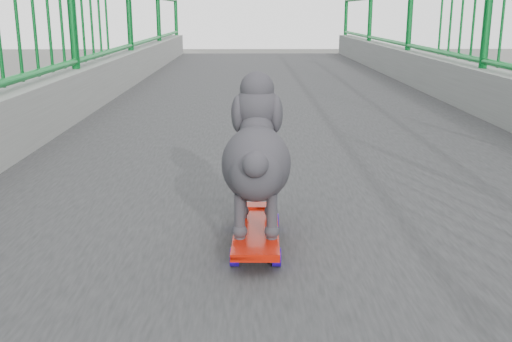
{
  "coord_description": "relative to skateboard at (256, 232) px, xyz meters",
  "views": [
    {
      "loc": [
        -0.23,
        1.84,
        7.68
      ],
      "look_at": [
        -0.2,
        3.57,
        7.22
      ],
      "focal_mm": 42.0,
      "sensor_mm": 36.0,
      "label": 1
    }
  ],
  "objects": [
    {
      "name": "skateboard",
      "position": [
        0.0,
        0.0,
        0.0
      ],
      "size": [
        0.15,
        0.45,
        0.06
      ],
      "rotation": [
        0.0,
        0.0,
        -0.03
      ],
      "color": "red",
      "rests_on": "footbridge"
    },
    {
      "name": "poodle",
      "position": [
        0.0,
        0.03,
        0.23
      ],
      "size": [
        0.21,
        0.49,
        0.4
      ],
      "rotation": [
        0.0,
        0.0,
        -0.03
      ],
      "color": "#333036",
      "rests_on": "skateboard"
    }
  ]
}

